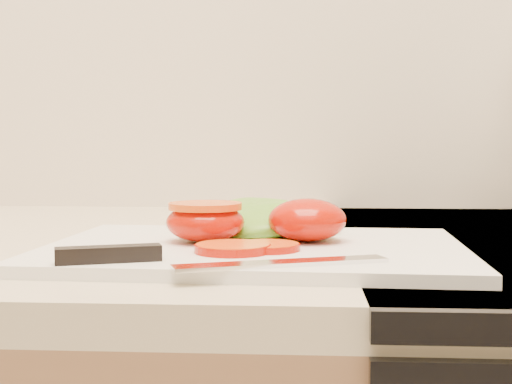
{
  "coord_description": "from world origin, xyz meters",
  "views": [
    {
      "loc": [
        0.13,
        0.93,
        1.03
      ],
      "look_at": [
        0.09,
        1.55,
        0.99
      ],
      "focal_mm": 50.0,
      "sensor_mm": 36.0,
      "label": 1
    }
  ],
  "objects": [
    {
      "name": "lettuce_leaf_0",
      "position": [
        0.08,
        1.62,
        0.95
      ],
      "size": [
        0.18,
        0.17,
        0.03
      ],
      "primitive_type": "ellipsoid",
      "rotation": [
        0.0,
        0.0,
        -0.64
      ],
      "color": "#6ABD32",
      "rests_on": "cutting_board"
    },
    {
      "name": "tomato_half_cut",
      "position": [
        0.04,
        1.55,
        0.96
      ],
      "size": [
        0.07,
        0.07,
        0.04
      ],
      "color": "red",
      "rests_on": "cutting_board"
    },
    {
      "name": "cutting_board",
      "position": [
        0.09,
        1.54,
        0.94
      ],
      "size": [
        0.37,
        0.28,
        0.01
      ],
      "primitive_type": "cube",
      "rotation": [
        0.0,
        0.0,
        -0.04
      ],
      "color": "white",
      "rests_on": "counter"
    },
    {
      "name": "tomato_half_dome",
      "position": [
        0.13,
        1.56,
        0.96
      ],
      "size": [
        0.07,
        0.07,
        0.04
      ],
      "primitive_type": "ellipsoid",
      "color": "red",
      "rests_on": "cutting_board"
    },
    {
      "name": "knife",
      "position": [
        0.04,
        1.44,
        0.94
      ],
      "size": [
        0.25,
        0.07,
        0.01
      ],
      "rotation": [
        0.0,
        0.0,
        0.35
      ],
      "color": "silver",
      "rests_on": "cutting_board"
    },
    {
      "name": "tomato_slice_1",
      "position": [
        0.1,
        1.51,
        0.94
      ],
      "size": [
        0.05,
        0.05,
        0.01
      ],
      "primitive_type": "cylinder",
      "color": "orange",
      "rests_on": "cutting_board"
    },
    {
      "name": "tomato_slice_0",
      "position": [
        0.07,
        1.49,
        0.94
      ],
      "size": [
        0.06,
        0.06,
        0.01
      ],
      "primitive_type": "cylinder",
      "color": "orange",
      "rests_on": "cutting_board"
    },
    {
      "name": "lettuce_leaf_1",
      "position": [
        0.12,
        1.62,
        0.95
      ],
      "size": [
        0.13,
        0.13,
        0.02
      ],
      "primitive_type": "ellipsoid",
      "rotation": [
        0.0,
        0.0,
        0.71
      ],
      "color": "#6ABD32",
      "rests_on": "cutting_board"
    }
  ]
}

